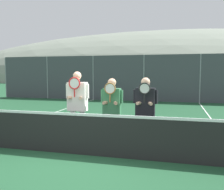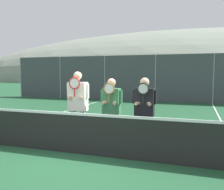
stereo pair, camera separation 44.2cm
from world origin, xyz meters
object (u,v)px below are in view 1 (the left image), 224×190
object	(u,v)px
player_center_right	(145,108)
car_center	(204,86)
player_leftmost	(77,102)
car_left_of_center	(137,84)
car_far_left	(80,84)
player_center_left	(112,108)

from	to	relation	value
player_center_right	car_center	bearing A→B (deg)	78.97
player_leftmost	car_left_of_center	bearing A→B (deg)	92.27
car_far_left	car_left_of_center	world-z (taller)	car_left_of_center
player_center_left	car_center	bearing A→B (deg)	75.73
player_center_left	car_center	xyz separation A→B (m)	(3.44, 13.54, -0.11)
player_center_left	player_center_right	xyz separation A→B (m)	(0.80, -0.00, 0.02)
car_left_of_center	player_center_right	bearing A→B (deg)	-80.54
car_far_left	car_center	distance (m)	9.61
player_center_left	player_leftmost	bearing A→B (deg)	-176.50
player_leftmost	player_center_right	bearing A→B (deg)	1.69
player_center_left	car_left_of_center	world-z (taller)	car_left_of_center
car_far_left	player_center_left	bearing A→B (deg)	-65.27
player_leftmost	player_center_right	world-z (taller)	player_leftmost
player_leftmost	player_center_right	xyz separation A→B (m)	(1.67, 0.05, -0.09)
player_center_right	car_center	distance (m)	13.80
player_center_right	car_center	size ratio (longest dim) A/B	0.40
player_leftmost	car_left_of_center	size ratio (longest dim) A/B	0.43
car_far_left	car_center	bearing A→B (deg)	0.88
player_leftmost	car_left_of_center	xyz separation A→B (m)	(-0.52, 13.21, -0.18)
player_leftmost	car_center	size ratio (longest dim) A/B	0.43
player_center_left	car_left_of_center	xyz separation A→B (m)	(-1.39, 13.16, -0.07)
car_center	player_center_right	bearing A→B (deg)	-101.03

